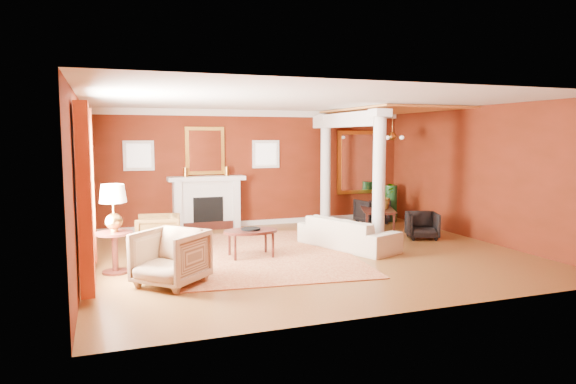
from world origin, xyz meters
name	(u,v)px	position (x,y,z in m)	size (l,w,h in m)	color
ground	(308,254)	(0.00, 0.00, 0.00)	(8.00, 8.00, 0.00)	brown
room_shell	(308,148)	(0.00, 0.00, 2.02)	(8.04, 7.04, 2.92)	#611D0D
fireplace	(207,203)	(-1.30, 3.32, 0.65)	(1.85, 0.42, 1.29)	silver
overmantel_mirror	(205,151)	(-1.30, 3.45, 1.90)	(0.95, 0.07, 1.15)	yellow
flank_window_left	(139,156)	(-2.85, 3.46, 1.80)	(0.70, 0.07, 0.70)	silver
flank_window_right	(266,154)	(0.25, 3.46, 1.80)	(0.70, 0.07, 0.70)	silver
left_window	(86,190)	(-3.89, -0.60, 1.42)	(0.21, 2.55, 2.60)	white
column_front	(379,176)	(1.70, 0.30, 1.43)	(0.36, 0.36, 2.80)	silver
column_back	(326,169)	(1.70, 3.00, 1.43)	(0.36, 0.36, 2.80)	silver
header_beam	(345,120)	(1.70, 1.90, 2.62)	(0.30, 3.20, 0.32)	silver
amber_ceiling	(392,110)	(2.85, 1.75, 2.87)	(2.30, 3.40, 0.04)	#D3843E
dining_mirror	(359,162)	(2.90, 3.45, 1.55)	(1.30, 0.07, 1.70)	yellow
chandelier	(392,136)	(2.90, 1.80, 2.25)	(0.60, 0.62, 0.75)	#A57734
crown_trim	(256,113)	(0.00, 3.46, 2.82)	(8.00, 0.08, 0.16)	silver
base_trim	(257,223)	(0.00, 3.46, 0.06)	(8.00, 0.08, 0.12)	silver
rug	(262,254)	(-0.83, 0.28, 0.01)	(3.29, 4.39, 0.02)	maroon
sofa	(348,228)	(0.96, 0.20, 0.41)	(2.11, 0.62, 0.83)	beige
armchair_leopard	(158,232)	(-2.69, 1.02, 0.41)	(0.80, 0.75, 0.82)	black
armchair_stripe	(171,255)	(-2.72, -1.24, 0.46)	(0.90, 0.85, 0.93)	tan
coffee_table	(251,232)	(-1.10, 0.10, 0.47)	(1.02, 1.02, 0.52)	black
coffee_book	(249,224)	(-1.12, 0.15, 0.61)	(0.15, 0.02, 0.20)	black
side_table	(114,214)	(-3.50, -0.22, 0.98)	(0.59, 0.59, 1.47)	black
dining_table	(379,213)	(2.69, 2.01, 0.38)	(1.38, 0.48, 0.77)	black
dining_chair_near	(422,224)	(2.93, 0.51, 0.33)	(0.64, 0.60, 0.65)	black
dining_chair_far	(372,210)	(2.86, 2.67, 0.35)	(0.69, 0.64, 0.71)	black
green_urn	(390,207)	(3.50, 2.83, 0.38)	(0.41, 0.41, 0.98)	#14401C
potted_plant	(383,187)	(2.77, 1.94, 1.01)	(0.57, 0.63, 0.49)	#26591E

